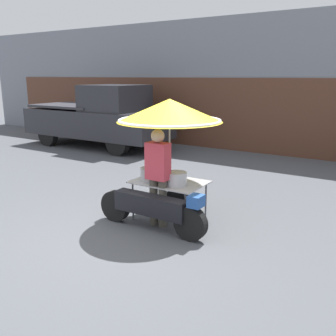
{
  "coord_description": "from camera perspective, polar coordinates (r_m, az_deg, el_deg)",
  "views": [
    {
      "loc": [
        3.5,
        -4.4,
        2.47
      ],
      "look_at": [
        0.18,
        0.83,
        0.94
      ],
      "focal_mm": 40.0,
      "sensor_mm": 36.0,
      "label": 1
    }
  ],
  "objects": [
    {
      "name": "ground_plane",
      "position": [
        6.14,
        -5.65,
        -9.9
      ],
      "size": [
        36.0,
        36.0,
        0.0
      ],
      "primitive_type": "plane",
      "color": "#4C4F54"
    },
    {
      "name": "shopfront_building",
      "position": [
        13.25,
        17.48,
        11.94
      ],
      "size": [
        28.0,
        2.06,
        4.35
      ],
      "color": "gray",
      "rests_on": "ground"
    },
    {
      "name": "vendor_motorcycle_cart",
      "position": [
        6.24,
        -0.07,
        6.04
      ],
      "size": [
        2.03,
        1.76,
        2.1
      ],
      "color": "black",
      "rests_on": "ground"
    },
    {
      "name": "vendor_person",
      "position": [
        6.13,
        -1.54,
        -0.72
      ],
      "size": [
        0.38,
        0.22,
        1.64
      ],
      "color": "#4C473D",
      "rests_on": "ground"
    },
    {
      "name": "pickup_truck",
      "position": [
        13.43,
        -10.33,
        7.56
      ],
      "size": [
        5.4,
        1.99,
        2.17
      ],
      "color": "black",
      "rests_on": "ground"
    }
  ]
}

